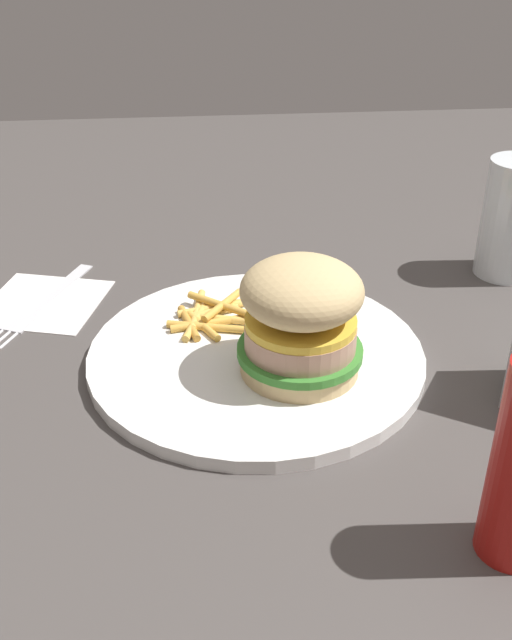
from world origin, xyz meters
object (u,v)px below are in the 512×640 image
Objects in this scene: sandwich at (301,318)px; fries_pile at (213,315)px; napkin at (44,302)px; drink_glass at (512,223)px; fork at (43,301)px; plate at (256,356)px.

fries_pile is at bearing 37.51° from sandwich.
drink_glass is (0.02, -0.48, 0.06)m from napkin.
sandwich is at bearing -124.07° from napkin.
fork is at bearing 156.56° from napkin.
sandwich is 0.29m from fork.
drink_glass is at bearing -87.43° from napkin.
fork is at bearing 56.25° from sandwich.
fork is (0.12, 0.20, -0.00)m from plate.
fries_pile is at bearing 32.17° from plate.
sandwich reaches higher than fries_pile.
fork reaches higher than napkin.
drink_glass reaches higher than fries_pile.
plate is 0.24m from fork.
fork is at bearing 67.79° from fries_pile.
napkin is at bearing 58.06° from plate.
fries_pile is 0.60× the size of fork.
napkin is at bearing -23.44° from fork.
plate is at bearing 45.06° from sandwich.
plate is at bearing -121.56° from fork.
plate is 0.07m from fries_pile.
fork is at bearing 92.74° from drink_glass.
drink_glass reaches higher than fork.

